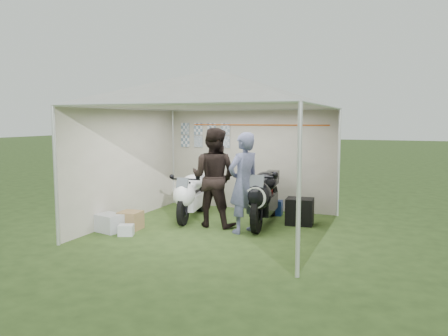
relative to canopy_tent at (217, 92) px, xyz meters
The scene contains 11 objects.
ground 2.58m from the canopy_tent, 89.22° to the right, with size 80.00×80.00×0.00m, color #2F461C.
canopy_tent is the anchor object (origin of this frame).
motorcycle_white 2.26m from the canopy_tent, 147.69° to the left, with size 0.63×1.91×0.95m.
motorcycle_black 2.19m from the canopy_tent, 36.10° to the left, with size 0.61×2.19×1.07m.
paddock_stand 2.95m from the canopy_tent, 66.54° to the left, with size 0.42×0.26×0.32m, color #203FAF.
person_dark_jacket 1.63m from the canopy_tent, 131.85° to the left, with size 0.93×0.73×1.92m, color black.
person_blue_jacket 1.76m from the canopy_tent, 11.37° to the right, with size 0.67×0.44×1.85m, color slate.
equipment_box 2.85m from the canopy_tent, 31.70° to the left, with size 0.52×0.42×0.52m, color black.
crate_0 3.14m from the canopy_tent, 150.75° to the right, with size 0.49×0.38×0.33m, color #B0B4B9.
crate_1 2.91m from the canopy_tent, 154.57° to the right, with size 0.38×0.38×0.34m, color olive.
crate_2 3.01m from the canopy_tent, 139.77° to the right, with size 0.26×0.22×0.19m, color silver.
Camera 1 is at (3.17, -7.52, 2.07)m, focal length 35.00 mm.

